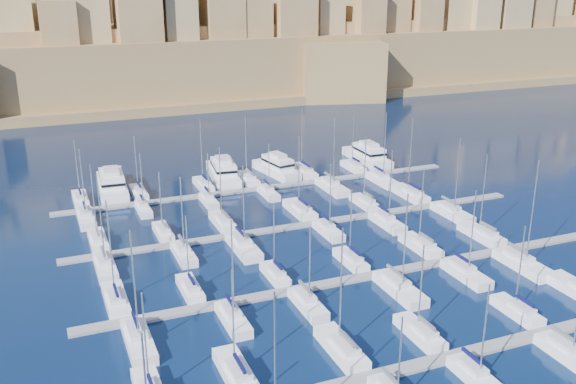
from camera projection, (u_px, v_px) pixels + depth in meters
name	position (u px, v px, depth m)	size (l,w,h in m)	color
ground	(333.00, 247.00, 104.17)	(600.00, 600.00, 0.00)	#051033
pontoon_near	(461.00, 354.00, 74.29)	(84.00, 2.00, 0.40)	slate
pontoon_mid_near	(369.00, 276.00, 93.58)	(84.00, 2.00, 0.40)	slate
pontoon_mid_far	(308.00, 224.00, 112.87)	(84.00, 2.00, 0.40)	slate
pontoon_far	(265.00, 188.00, 132.16)	(84.00, 2.00, 0.40)	slate
sailboat_1	(236.00, 373.00, 69.90)	(2.82, 9.39, 13.21)	white
sailboat_2	(341.00, 348.00, 74.52)	(2.85, 9.50, 15.89)	white
sailboat_3	(420.00, 333.00, 77.75)	(2.51, 8.38, 12.44)	white
sailboat_4	(517.00, 311.00, 82.82)	(2.40, 7.99, 12.68)	white
sailboat_9	(476.00, 377.00, 69.29)	(2.36, 7.87, 12.35)	white
sailboat_10	(568.00, 354.00, 73.47)	(2.57, 8.58, 12.89)	white
sailboat_12	(116.00, 300.00, 85.63)	(2.79, 9.29, 14.93)	white
sailboat_13	(190.00, 289.00, 88.64)	(2.39, 7.98, 11.65)	white
sailboat_14	(275.00, 274.00, 92.88)	(2.23, 7.44, 11.88)	white
sailboat_15	(351.00, 260.00, 97.56)	(2.39, 7.98, 12.17)	white
sailboat_16	(421.00, 246.00, 102.67)	(2.76, 9.20, 13.45)	white
sailboat_17	(482.00, 234.00, 107.14)	(2.88, 9.59, 14.76)	white
sailboat_18	(138.00, 340.00, 76.10)	(2.93, 9.77, 15.43)	white
sailboat_19	(233.00, 319.00, 80.92)	(2.55, 8.50, 14.56)	white
sailboat_20	(308.00, 303.00, 84.68)	(2.50, 8.35, 12.23)	white
sailboat_21	(399.00, 288.00, 88.69)	(3.06, 10.19, 15.11)	white
sailboat_22	(466.00, 273.00, 93.22)	(2.75, 9.17, 13.95)	white
sailboat_23	(522.00, 264.00, 96.18)	(3.13, 10.44, 17.37)	white
sailboat_24	(98.00, 240.00, 104.75)	(2.64, 8.80, 13.80)	white
sailboat_25	(163.00, 232.00, 108.15)	(2.35, 7.85, 11.46)	white
sailboat_26	(223.00, 222.00, 112.46)	(2.72, 9.07, 14.40)	white
sailboat_27	(300.00, 210.00, 118.21)	(3.01, 10.03, 14.87)	white
sailboat_28	(365.00, 202.00, 122.09)	(2.46, 8.21, 13.71)	white
sailboat_29	(410.00, 194.00, 126.78)	(3.09, 10.29, 16.23)	white
sailboat_30	(105.00, 267.00, 95.26)	(2.76, 9.18, 15.60)	white
sailboat_31	(184.00, 253.00, 99.83)	(2.54, 8.47, 13.65)	white
sailboat_32	(243.00, 246.00, 102.35)	(3.13, 10.45, 14.65)	white
sailboat_33	(328.00, 230.00, 108.84)	(2.48, 8.26, 12.90)	white
sailboat_34	(387.00, 222.00, 112.51)	(2.71, 9.05, 14.22)	white
sailboat_35	(452.00, 212.00, 116.90)	(2.98, 9.92, 15.06)	white
sailboat_36	(80.00, 199.00, 123.82)	(2.67, 8.91, 12.64)	white
sailboat_37	(139.00, 192.00, 127.68)	(2.59, 8.63, 12.45)	white
sailboat_38	(203.00, 185.00, 132.41)	(2.60, 8.65, 14.67)	white
sailboat_39	(247.00, 179.00, 136.11)	(2.77, 9.23, 14.47)	white
sailboat_40	(303.00, 171.00, 141.25)	(3.10, 10.34, 14.94)	white
sailboat_41	(353.00, 167.00, 144.68)	(2.50, 8.32, 12.77)	white
sailboat_42	(86.00, 218.00, 114.29)	(2.78, 9.27, 13.91)	white
sailboat_43	(143.00, 209.00, 118.81)	(2.21, 7.36, 11.85)	white
sailboat_44	(209.00, 200.00, 123.26)	(2.21, 7.38, 10.48)	white
sailboat_45	(268.00, 193.00, 127.50)	(2.30, 7.66, 11.25)	white
sailboat_46	(332.00, 187.00, 131.05)	(3.13, 10.43, 15.75)	white
sailboat_47	(382.00, 180.00, 135.56)	(2.94, 9.79, 15.58)	white
motor_yacht_a	(112.00, 183.00, 129.96)	(6.42, 18.00, 5.25)	white
motor_yacht_b	(223.00, 171.00, 137.94)	(7.16, 17.38, 5.25)	white
motor_yacht_c	(277.00, 167.00, 141.09)	(6.67, 14.79, 5.25)	white
motor_yacht_d	(368.00, 155.00, 150.33)	(5.12, 16.53, 5.25)	white
fortified_city	(148.00, 52.00, 235.47)	(460.00, 108.95, 59.52)	brown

